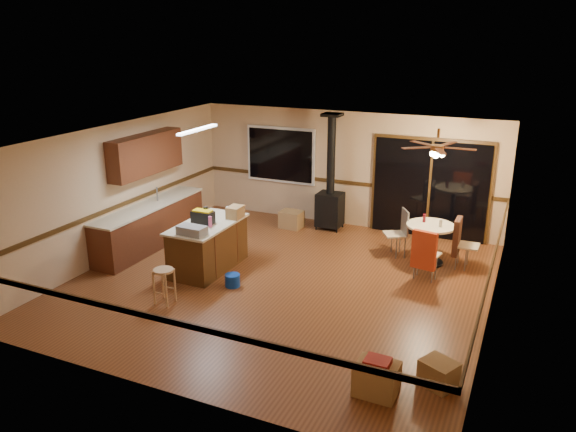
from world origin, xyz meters
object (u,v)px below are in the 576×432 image
Objects in this scene: wood_stove at (330,198)px; blue_bucket at (232,280)px; chair_right at (458,237)px; toolbox_black at (203,217)px; chair_left at (400,227)px; box_corner_b at (439,373)px; box_under_window at (291,219)px; chair_near at (425,250)px; kitchen_island at (208,246)px; dining_table at (430,237)px; box_corner_a at (377,379)px; toolbox_grey at (192,230)px; bar_stool at (164,286)px.

wood_stove is 3.65m from blue_bucket.
toolbox_black is at bearing -154.77° from chair_right.
blue_bucket is 0.48× the size of chair_left.
box_corner_b is at bearing -84.87° from chair_right.
toolbox_black is at bearing -101.23° from box_under_window.
chair_near is 1.44× the size of box_under_window.
chair_left is 1.32× the size of box_corner_b.
chair_near reaches higher than kitchen_island.
dining_table reaches higher than blue_bucket.
box_corner_a is at bearing -32.00° from kitchen_island.
box_under_window is at bearing 95.40° from blue_bucket.
toolbox_grey is at bearing -144.64° from dining_table.
toolbox_grey is (-1.21, -3.68, 0.25)m from wood_stove.
box_under_window is (-3.76, 0.75, -0.40)m from chair_right.
wood_stove reaches higher than bar_stool.
toolbox_black is 0.83× the size of box_under_window.
kitchen_island is 1.52m from bar_stool.
chair_right is at bearing 25.27° from kitchen_island.
toolbox_black is at bearing 150.85° from blue_bucket.
chair_near is (0.68, -1.03, 0.01)m from chair_left.
chair_near is at bearing -85.63° from dining_table.
box_corner_b is (3.81, -1.48, 0.06)m from blue_bucket.
chair_left is at bearing 165.93° from dining_table.
blue_bucket is 0.38× the size of chair_right.
toolbox_grey is 1.18× the size of box_corner_b.
bar_stool reaches higher than box_corner_b.
chair_near is at bearing 15.78° from kitchen_island.
bar_stool is at bearing -145.05° from chair_near.
chair_left is (-0.61, 0.15, 0.06)m from dining_table.
box_corner_a reaches higher than box_corner_b.
chair_near is at bearing 104.81° from box_corner_b.
box_corner_b is (4.11, -4.74, -0.03)m from box_under_window.
chair_near reaches higher than box_corner_a.
bar_stool is 0.85× the size of chair_right.
chair_left is 1.13m from chair_right.
chair_right reaches higher than box_corner_b.
bar_stool is at bearing 166.18° from box_corner_a.
chair_right is (4.24, 2.00, 0.14)m from kitchen_island.
box_under_window is at bearing 79.98° from kitchen_island.
box_under_window reaches higher than box_corner_b.
box_corner_b is (0.36, -3.99, -0.43)m from chair_right.
chair_left reaches higher than box_corner_a.
box_corner_a is at bearing -31.29° from toolbox_black.
wood_stove is 4.74m from bar_stool.
box_corner_a is at bearing -56.54° from box_under_window.
kitchen_island is 0.56m from toolbox_black.
bar_stool is at bearing -95.24° from box_under_window.
bar_stool reaches higher than box_under_window.
box_under_window is at bearing 166.10° from dining_table.
blue_bucket is 0.29× the size of dining_table.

